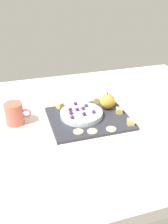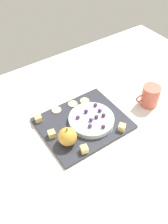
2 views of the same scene
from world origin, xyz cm
name	(u,v)px [view 1 (image 1 of 2)]	position (x,y,z in cm)	size (l,w,h in cm)	color
table	(78,124)	(0.00, 0.00, 2.41)	(149.93, 102.40, 4.81)	silver
platter	(89,118)	(4.36, -1.65, 5.43)	(33.32, 27.60, 1.24)	#2E3039
serving_dish	(82,114)	(1.55, -0.36, 7.16)	(18.01, 18.01, 2.21)	silver
apple_whole	(107,101)	(14.65, 3.54, 9.51)	(6.91, 6.91, 6.91)	gold
apple_stem	(108,93)	(14.65, 3.54, 13.57)	(0.50, 0.50, 1.20)	brown
cheese_cube_0	(119,111)	(18.00, -2.40, 7.33)	(2.54, 2.54, 2.54)	#E8D376
cheese_cube_1	(60,105)	(-5.73, 9.88, 7.33)	(2.54, 2.54, 2.54)	#E7CB73
cheese_cube_2	(131,122)	(18.57, -12.33, 7.33)	(2.54, 2.54, 2.54)	#F1CB75
cheese_cube_3	(97,100)	(11.93, 10.11, 7.33)	(2.54, 2.54, 2.54)	#E0CA71
cracker_0	(78,132)	(-3.02, -11.29, 6.25)	(4.00, 4.00, 0.40)	#DEBE86
cracker_1	(111,129)	(9.79, -13.31, 6.25)	(4.00, 4.00, 0.40)	#DDBB8B
cracker_2	(92,131)	(2.22, -12.62, 6.25)	(4.00, 4.00, 0.40)	#E2B48D
grape_0	(78,109)	(0.41, 1.18, 9.02)	(1.74, 1.56, 1.50)	#502653
grape_1	(70,109)	(-2.86, 2.03, 9.04)	(1.74, 1.56, 1.54)	#552950
grape_2	(72,117)	(-3.65, -4.42, 9.01)	(1.74, 1.56, 1.49)	#4F2E58
grape_3	(86,105)	(4.72, 3.51, 8.97)	(1.74, 1.56, 1.40)	#442D61
grape_4	(75,103)	(0.77, 6.58, 8.97)	(1.74, 1.56, 1.39)	#4A2156
grape_5	(83,108)	(2.66, 1.28, 9.07)	(1.74, 1.56, 1.60)	#562E5D
grape_6	(84,114)	(1.67, -3.55, 9.08)	(1.74, 1.56, 1.61)	#4D1F57
grape_7	(71,113)	(-3.21, -0.90, 8.99)	(1.74, 1.56, 1.44)	#4D2050
grape_8	(94,112)	(6.05, -2.77, 8.98)	(1.74, 1.56, 1.41)	#512B5C
cup	(14,114)	(-25.62, 4.51, 9.38)	(10.57, 7.46, 9.14)	#D3624D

